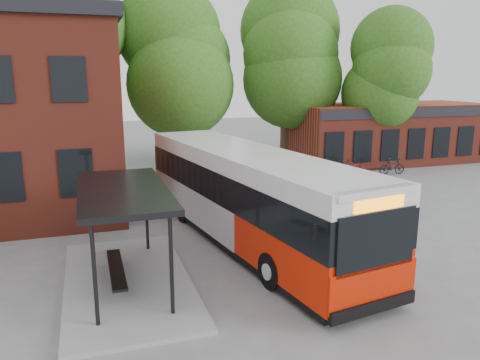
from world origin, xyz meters
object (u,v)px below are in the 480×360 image
object	(u,v)px
bicycle_5	(354,170)
bicycle_7	(392,166)
bicycle_3	(327,167)
bicycle_2	(326,170)
bus_shelter	(125,236)
bicycle_1	(322,171)
city_bus	(247,197)
bicycle_0	(295,169)
bicycle_4	(342,167)

from	to	relation	value
bicycle_5	bicycle_7	bearing A→B (deg)	-87.68
bicycle_3	bicycle_5	xyz separation A→B (m)	(1.02, -1.44, -0.01)
bicycle_3	bicycle_2	bearing A→B (deg)	136.25
bus_shelter	bicycle_1	bearing A→B (deg)	41.45
city_bus	bicycle_2	distance (m)	11.88
city_bus	bicycle_7	xyz separation A→B (m)	(12.30, 8.33, -1.16)
bicycle_2	bicycle_7	distance (m)	4.32
bicycle_0	bicycle_4	world-z (taller)	bicycle_0
bicycle_7	bicycle_0	bearing A→B (deg)	81.08
bicycle_1	bicycle_7	size ratio (longest dim) A/B	1.00
bicycle_0	bicycle_2	world-z (taller)	bicycle_2
bicycle_0	bicycle_1	xyz separation A→B (m)	(1.12, -1.32, 0.03)
bicycle_1	bus_shelter	bearing A→B (deg)	150.75
bicycle_0	bicycle_4	xyz separation A→B (m)	(3.18, -0.01, -0.06)
bicycle_5	bicycle_7	world-z (taller)	bicycle_7
bus_shelter	bicycle_7	world-z (taller)	bus_shelter
city_bus	bicycle_2	world-z (taller)	city_bus
bus_shelter	city_bus	size ratio (longest dim) A/B	0.53
bicycle_4	bicycle_5	bearing A→B (deg)	158.34
bus_shelter	bicycle_3	xyz separation A→B (m)	(13.00, 11.86, -0.94)
city_bus	bus_shelter	bearing A→B (deg)	-161.67
bicycle_1	bicycle_2	distance (m)	0.64
city_bus	bicycle_4	world-z (taller)	city_bus
bicycle_0	bicycle_7	world-z (taller)	bicycle_7
city_bus	bicycle_5	world-z (taller)	city_bus
bicycle_0	bicycle_7	bearing A→B (deg)	-109.08
bicycle_1	bicycle_5	size ratio (longest dim) A/B	1.05
city_bus	bicycle_7	world-z (taller)	city_bus
bicycle_3	bicycle_4	world-z (taller)	bicycle_3
bus_shelter	bicycle_0	bearing A→B (deg)	47.61
bicycle_2	bicycle_4	xyz separation A→B (m)	(1.58, 0.89, -0.07)
bicycle_5	bicycle_3	bearing A→B (deg)	33.02
bicycle_3	bicycle_5	size ratio (longest dim) A/B	1.02
bicycle_2	bicycle_4	bearing A→B (deg)	-36.07
city_bus	bicycle_1	size ratio (longest dim) A/B	7.64
bicycle_2	bicycle_7	world-z (taller)	bicycle_7
bus_shelter	bicycle_1	distance (m)	16.03
bicycle_3	bicycle_7	bearing A→B (deg)	-120.39
bicycle_3	bicycle_4	bearing A→B (deg)	-100.56
city_bus	bicycle_3	distance (m)	12.86
bicycle_1	bicycle_7	bearing A→B (deg)	-70.15
bicycle_1	bicycle_3	size ratio (longest dim) A/B	1.03
bicycle_4	bicycle_5	xyz separation A→B (m)	(-0.04, -1.48, 0.07)
bicycle_0	bicycle_4	distance (m)	3.18
city_bus	bicycle_2	size ratio (longest dim) A/B	7.01
bicycle_1	bicycle_0	bearing A→B (deg)	59.61
bicycle_0	bicycle_3	size ratio (longest dim) A/B	1.10
bus_shelter	bicycle_1	xyz separation A→B (m)	(11.99, 10.59, -0.93)
bicycle_1	bicycle_3	distance (m)	1.63
bicycle_5	bicycle_7	xyz separation A→B (m)	(2.77, 0.22, 0.02)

